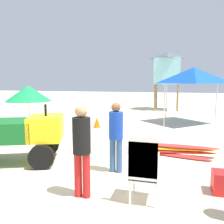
{
  "coord_description": "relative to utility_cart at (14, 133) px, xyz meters",
  "views": [
    {
      "loc": [
        1.96,
        -4.82,
        2.08
      ],
      "look_at": [
        -0.03,
        2.66,
        1.07
      ],
      "focal_mm": 37.62,
      "sensor_mm": 36.0,
      "label": 1
    }
  ],
  "objects": [
    {
      "name": "traffic_cone_near",
      "position": [
        0.56,
        4.94,
        -0.55
      ],
      "size": [
        0.33,
        0.33,
        0.47
      ],
      "primitive_type": "cone",
      "color": "orange",
      "rests_on": "ground"
    },
    {
      "name": "lifeguard_near_left",
      "position": [
        2.66,
        0.06,
        0.14
      ],
      "size": [
        0.32,
        0.32,
        1.61
      ],
      "color": "#33598C",
      "rests_on": "ground"
    },
    {
      "name": "lifeguard_near_right",
      "position": [
        2.36,
        -1.23,
        0.18
      ],
      "size": [
        0.32,
        0.32,
        1.68
      ],
      "color": "red",
      "rests_on": "ground"
    },
    {
      "name": "ground",
      "position": [
        1.95,
        -0.17,
        -0.78
      ],
      "size": [
        80.0,
        80.0,
        0.0
      ],
      "primitive_type": "plane",
      "color": "beige"
    },
    {
      "name": "beach_umbrella_left",
      "position": [
        -2.92,
        4.93,
        0.72
      ],
      "size": [
        2.19,
        2.19,
        1.89
      ],
      "color": "beige",
      "rests_on": "ground"
    },
    {
      "name": "utility_cart",
      "position": [
        0.0,
        0.0,
        0.0
      ],
      "size": [
        2.81,
        2.08,
        1.5
      ],
      "color": "#146023",
      "rests_on": "ground"
    },
    {
      "name": "popup_canopy",
      "position": [
        4.78,
        7.19,
        1.58
      ],
      "size": [
        2.64,
        2.64,
        2.76
      ],
      "color": "#B2B2B7",
      "rests_on": "ground"
    },
    {
      "name": "surfboard_pile",
      "position": [
        3.9,
        1.64,
        -0.62
      ],
      "size": [
        2.6,
        0.76,
        0.32
      ],
      "color": "red",
      "rests_on": "ground"
    },
    {
      "name": "stacked_plastic_chairs",
      "position": [
        3.45,
        -1.18,
        -0.09
      ],
      "size": [
        0.48,
        0.48,
        1.2
      ],
      "color": "white",
      "rests_on": "ground"
    },
    {
      "name": "lifeguard_tower",
      "position": [
        3.35,
        12.59,
        2.24
      ],
      "size": [
        1.98,
        1.98,
        4.14
      ],
      "color": "olive",
      "rests_on": "ground"
    }
  ]
}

